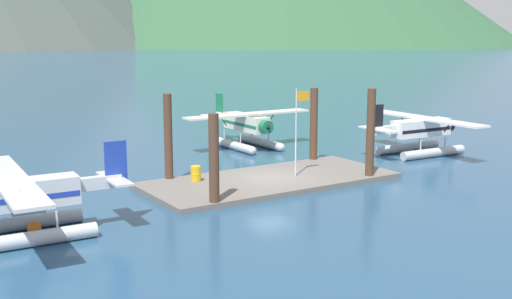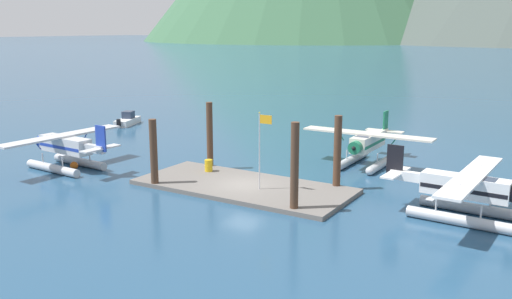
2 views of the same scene
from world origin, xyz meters
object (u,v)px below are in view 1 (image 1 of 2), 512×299
Objects in this scene: fuel_drum at (196,174)px; seaplane_white_stbd_fwd at (421,133)px; flagpole at (298,121)px; seaplane_silver_port_aft at (19,203)px; mooring_buoy at (34,228)px; seaplane_cream_bow_right at (247,127)px.

seaplane_white_stbd_fwd is at bearing -0.43° from fuel_drum.
fuel_drum is at bearing 161.08° from flagpole.
seaplane_white_stbd_fwd is 28.88m from seaplane_silver_port_aft.
flagpole is 12.67m from seaplane_white_stbd_fwd.
seaplane_cream_bow_right is at bearing 34.58° from mooring_buoy.
flagpole reaches higher than seaplane_white_stbd_fwd.
fuel_drum is 0.08× the size of seaplane_white_stbd_fwd.
seaplane_white_stbd_fwd is at bearing 8.24° from seaplane_silver_port_aft.
seaplane_silver_port_aft is (-16.20, -2.31, -1.98)m from flagpole.
fuel_drum reaches higher than mooring_buoy.
seaplane_cream_bow_right and seaplane_silver_port_aft have the same top height.
flagpole is at bearing -171.62° from seaplane_white_stbd_fwd.
flagpole is at bearing 8.13° from seaplane_silver_port_aft.
seaplane_white_stbd_fwd is at bearing 8.38° from flagpole.
seaplane_silver_port_aft is (-28.59, -4.14, 0.00)m from seaplane_white_stbd_fwd.
seaplane_white_stbd_fwd reaches higher than mooring_buoy.
seaplane_cream_bow_right is 1.00× the size of seaplane_white_stbd_fwd.
seaplane_silver_port_aft is at bearing -171.87° from flagpole.
seaplane_cream_bow_right is (8.99, 8.95, 0.84)m from fuel_drum.
flagpole is 6.67m from fuel_drum.
seaplane_white_stbd_fwd is at bearing -44.90° from seaplane_cream_bow_right.
seaplane_silver_port_aft is (-10.48, -4.27, 0.84)m from fuel_drum.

